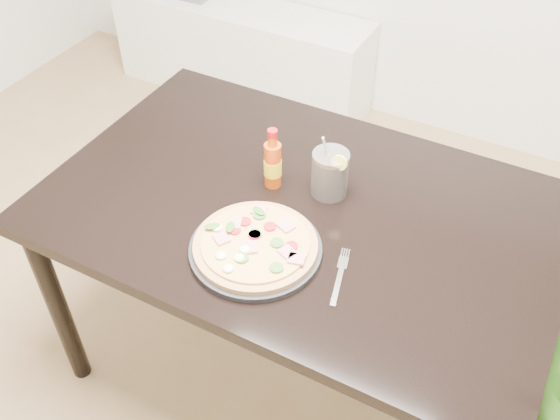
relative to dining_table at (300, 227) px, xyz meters
The scene contains 7 objects.
dining_table is the anchor object (origin of this frame).
plate 0.23m from the dining_table, 96.06° to the right, with size 0.34×0.34×0.02m, color black.
pizza 0.24m from the dining_table, 96.29° to the right, with size 0.31×0.31×0.03m.
hot_sauce_bottle 0.20m from the dining_table, 159.50° to the left, with size 0.06×0.06×0.19m.
cola_cup 0.18m from the dining_table, 63.04° to the left, with size 0.11×0.10×0.19m.
fork 0.28m from the dining_table, 42.43° to the right, with size 0.06×0.19×0.00m.
media_console 1.83m from the dining_table, 126.63° to the left, with size 1.40×0.34×0.50m, color white.
Camera 1 is at (0.80, -0.49, 1.90)m, focal length 40.00 mm.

